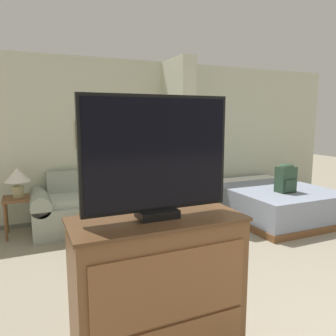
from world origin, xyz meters
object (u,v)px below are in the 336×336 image
Objects in this scene: coffee_table at (109,219)px; tv_dresser at (158,300)px; bed at (269,201)px; table_lamp at (17,177)px; couch at (100,206)px; tv at (157,157)px; backpack at (286,177)px.

tv_dresser is at bearing -95.71° from coffee_table.
table_lamp is at bearing 169.96° from bed.
couch is 3.33m from tv.
tv_dresser is 3.64m from backpack.
coffee_table is at bearing -174.15° from bed.
tv is (-0.00, 0.00, 0.90)m from tv_dresser.
table_lamp is at bearing 163.70° from backpack.
backpack reaches higher than bed.
backpack is at bearing 34.66° from tv_dresser.
coffee_table is 2.86m from bed.
couch is at bearing 84.38° from coffee_table.
coffee_table is 1.50m from table_lamp.
bed is (3.07, 2.50, -0.28)m from tv_dresser.
coffee_table is 0.74× the size of tv.
table_lamp is at bearing 104.45° from tv.
tv_dresser is 0.53× the size of bed.
tv_dresser is (0.82, -3.18, -0.30)m from table_lamp.
tv is at bearing -95.68° from couch.
tv_dresser is 0.90m from tv.
table_lamp is 3.97m from backpack.
tv_dresser reaches higher than coffee_table.
coffee_table is 1.64× the size of table_lamp.
tv is 2.01× the size of backpack.
table_lamp is 3.30m from tv_dresser.
backpack is at bearing -2.79° from coffee_table.
backpack is at bearing 34.65° from tv.
couch reaches higher than bed.
couch is 2.21× the size of tv.
couch is 2.83m from bed.
backpack is at bearing -16.30° from table_lamp.
tv_dresser is at bearing -145.34° from backpack.
table_lamp is at bearing 104.44° from tv_dresser.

